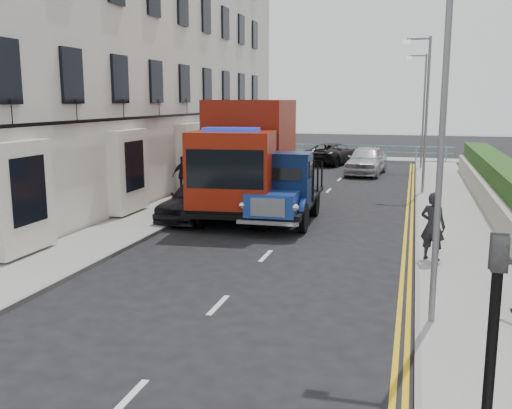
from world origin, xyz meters
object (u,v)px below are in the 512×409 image
pedestrian_east_near (433,226)px  bedford_lorry (281,193)px  lamp_far (422,104)px  red_lorry (249,153)px  parked_car_front (199,199)px  lamp_mid (424,106)px  lamp_near (436,115)px

pedestrian_east_near → bedford_lorry: bearing=-13.6°
lamp_far → red_lorry: 17.11m
parked_car_front → lamp_far: bearing=72.2°
lamp_mid → lamp_far: (0.00, 10.00, 0.00)m
lamp_near → parked_car_front: (-7.78, 8.22, -3.27)m
lamp_near → red_lorry: size_ratio=0.84×
bedford_lorry → red_lorry: 3.15m
lamp_mid → bedford_lorry: bearing=-120.0°
pedestrian_east_near → red_lorry: bearing=-19.1°
lamp_near → lamp_mid: bearing=90.0°
bedford_lorry → parked_car_front: bedford_lorry is taller
lamp_mid → pedestrian_east_near: bearing=-88.9°
lamp_mid → pedestrian_east_near: 11.98m
lamp_near → red_lorry: 12.23m
bedford_lorry → parked_car_front: (-3.11, 0.31, -0.42)m
parked_car_front → red_lorry: bearing=62.6°
lamp_mid → bedford_lorry: lamp_mid is taller
parked_car_front → pedestrian_east_near: (8.00, -3.82, 0.30)m
bedford_lorry → pedestrian_east_near: (4.89, -3.51, -0.13)m
bedford_lorry → parked_car_front: bearing=172.5°
lamp_mid → bedford_lorry: size_ratio=1.30×
bedford_lorry → pedestrian_east_near: 6.02m
lamp_far → red_lorry: (-6.45, -15.75, -1.72)m
lamp_far → pedestrian_east_near: 21.80m
lamp_far → red_lorry: size_ratio=0.84×
pedestrian_east_near → lamp_far: bearing=-67.3°
lamp_far → pedestrian_east_near: bearing=-89.4°
lamp_mid → lamp_far: same height
lamp_mid → red_lorry: (-6.45, -5.75, -1.72)m
lamp_far → bedford_lorry: bearing=-104.5°
bedford_lorry → parked_car_front: 3.15m
red_lorry → parked_car_front: (-1.33, -2.03, -1.54)m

